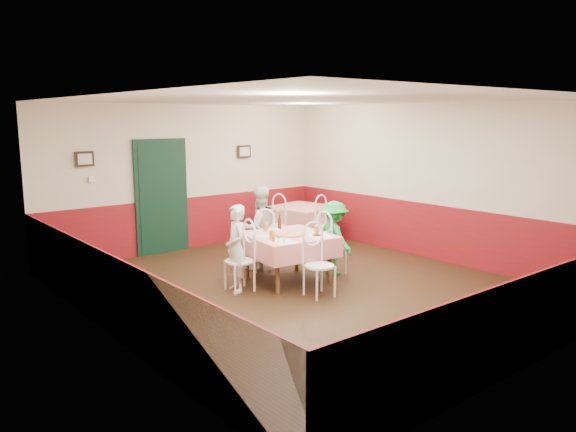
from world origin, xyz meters
TOP-DOWN VIEW (x-y plane):
  - floor at (0.00, 0.00)m, footprint 7.00×7.00m
  - ceiling at (0.00, 0.00)m, footprint 7.00×7.00m
  - back_wall at (0.00, 3.50)m, footprint 6.00×0.10m
  - front_wall at (0.00, -3.50)m, footprint 6.00×0.10m
  - left_wall at (-3.00, 0.00)m, footprint 0.10×7.00m
  - right_wall at (3.00, 0.00)m, footprint 0.10×7.00m
  - wainscot_back at (0.00, 3.48)m, footprint 6.00×0.03m
  - wainscot_front at (0.00, -3.48)m, footprint 6.00×0.03m
  - wainscot_left at (-2.98, 0.00)m, footprint 0.03×7.00m
  - wainscot_right at (2.98, 0.00)m, footprint 0.03×7.00m
  - door at (-0.60, 3.45)m, footprint 0.96×0.06m
  - picture_left at (-2.00, 3.45)m, footprint 0.32×0.03m
  - picture_right at (1.30, 3.45)m, footprint 0.32×0.03m
  - thermostat at (-1.90, 3.45)m, footprint 0.10×0.03m
  - main_table at (0.02, 0.44)m, footprint 1.36×1.36m
  - second_table at (2.00, 2.40)m, footprint 1.31×1.31m
  - chair_left at (-0.82, 0.54)m, footprint 0.47×0.47m
  - chair_right at (0.86, 0.33)m, footprint 0.42×0.42m
  - chair_far at (0.12, 1.28)m, footprint 0.51×0.51m
  - chair_near at (-0.08, -0.41)m, footprint 0.46×0.46m
  - chair_second_a at (1.25, 2.40)m, footprint 0.49×0.49m
  - chair_second_b at (2.00, 1.65)m, footprint 0.49×0.49m
  - pizza at (0.00, 0.40)m, footprint 0.53×0.53m
  - plate_left at (-0.37, 0.49)m, footprint 0.28×0.28m
  - plate_right at (0.41, 0.36)m, footprint 0.28×0.28m
  - plate_far at (0.04, 0.87)m, footprint 0.28×0.28m
  - glass_a at (-0.43, 0.25)m, footprint 0.09×0.09m
  - glass_b at (0.36, 0.16)m, footprint 0.08×0.08m
  - glass_c at (-0.07, 0.88)m, footprint 0.08×0.08m
  - beer_bottle at (0.17, 0.84)m, footprint 0.07×0.07m
  - shaker_a at (-0.45, 0.08)m, footprint 0.04×0.04m
  - shaker_b at (-0.38, 0.03)m, footprint 0.04×0.04m
  - shaker_c at (-0.47, 0.16)m, footprint 0.04×0.04m
  - menu_left at (-0.35, 0.09)m, footprint 0.31×0.41m
  - menu_right at (0.33, 0.03)m, footprint 0.41×0.48m
  - wallet at (0.30, 0.07)m, footprint 0.12×0.10m
  - diner_left at (-0.87, 0.55)m, footprint 0.43×0.54m
  - diner_far at (0.13, 1.33)m, footprint 0.77×0.64m
  - diner_right at (0.91, 0.33)m, footprint 0.54×0.83m

SIDE VIEW (x-z plane):
  - floor at x=0.00m, z-range 0.00..0.00m
  - main_table at x=0.02m, z-range -0.01..0.76m
  - second_table at x=2.00m, z-range -0.01..0.76m
  - chair_left at x=-0.82m, z-range 0.00..0.90m
  - chair_right at x=0.86m, z-range 0.00..0.90m
  - chair_far at x=0.12m, z-range 0.00..0.90m
  - chair_near at x=-0.08m, z-range 0.00..0.90m
  - chair_second_a at x=1.25m, z-range 0.00..0.90m
  - chair_second_b at x=2.00m, z-range 0.00..0.90m
  - wainscot_back at x=0.00m, z-range 0.00..1.00m
  - wainscot_front at x=0.00m, z-range 0.00..1.00m
  - wainscot_left at x=-2.98m, z-range 0.00..1.00m
  - wainscot_right at x=2.98m, z-range 0.00..1.00m
  - diner_right at x=0.91m, z-range 0.00..1.21m
  - diner_left at x=-0.87m, z-range 0.00..1.30m
  - diner_far at x=0.13m, z-range 0.00..1.41m
  - menu_left at x=-0.35m, z-range 0.76..0.76m
  - menu_right at x=0.33m, z-range 0.76..0.76m
  - plate_left at x=-0.37m, z-range 0.76..0.77m
  - plate_right at x=0.41m, z-range 0.76..0.77m
  - plate_far at x=0.04m, z-range 0.76..0.77m
  - wallet at x=0.30m, z-range 0.76..0.78m
  - pizza at x=0.00m, z-range 0.76..0.79m
  - shaker_a at x=-0.45m, z-range 0.76..0.85m
  - shaker_b at x=-0.38m, z-range 0.76..0.85m
  - shaker_c at x=-0.47m, z-range 0.76..0.85m
  - glass_c at x=-0.07m, z-range 0.76..0.89m
  - glass_b at x=0.36m, z-range 0.76..0.89m
  - glass_a at x=-0.43m, z-range 0.76..0.91m
  - beer_bottle at x=0.17m, z-range 0.76..0.98m
  - door at x=-0.60m, z-range 0.00..2.10m
  - back_wall at x=0.00m, z-range 0.00..2.80m
  - front_wall at x=0.00m, z-range 0.00..2.80m
  - left_wall at x=-3.00m, z-range 0.00..2.80m
  - right_wall at x=3.00m, z-range 0.00..2.80m
  - thermostat at x=-1.90m, z-range 1.45..1.55m
  - picture_left at x=-2.00m, z-range 1.72..1.98m
  - picture_right at x=1.30m, z-range 1.72..1.98m
  - ceiling at x=0.00m, z-range 2.80..2.80m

